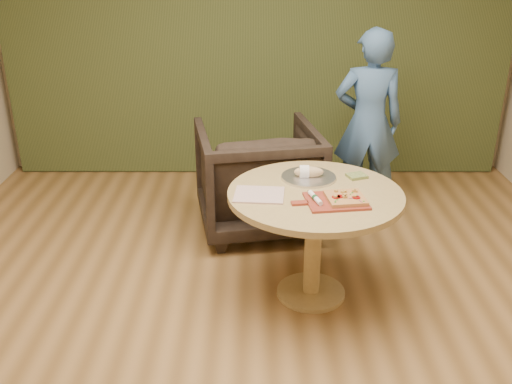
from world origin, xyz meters
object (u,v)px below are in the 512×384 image
at_px(flatbread_pizza, 345,198).
at_px(person_standing, 368,123).
at_px(cutlery_roll, 315,198).
at_px(pizza_paddle, 334,201).
at_px(armchair, 258,173).
at_px(bread_roll, 307,172).
at_px(serving_tray, 309,177).
at_px(pedestal_table, 314,212).

relative_size(flatbread_pizza, person_standing, 0.16).
bearing_deg(cutlery_roll, pizza_paddle, -15.27).
distance_m(armchair, person_standing, 1.04).
distance_m(bread_roll, armchair, 0.91).
bearing_deg(armchair, serving_tray, 102.54).
distance_m(serving_tray, person_standing, 1.28).
height_order(serving_tray, armchair, armchair).
height_order(pedestal_table, person_standing, person_standing).
height_order(pedestal_table, armchair, armchair).
xyz_separation_m(flatbread_pizza, bread_roll, (-0.20, 0.37, 0.02)).
xyz_separation_m(flatbread_pizza, cutlery_roll, (-0.18, -0.01, 0.00)).
bearing_deg(pedestal_table, flatbread_pizza, -42.90).
distance_m(serving_tray, bread_roll, 0.04).
xyz_separation_m(cutlery_roll, bread_roll, (-0.02, 0.38, 0.01)).
bearing_deg(serving_tray, bread_roll, 180.00).
xyz_separation_m(cutlery_roll, person_standing, (0.59, 1.52, 0.00)).
relative_size(pedestal_table, bread_roll, 5.64).
bearing_deg(pizza_paddle, pedestal_table, 114.33).
xyz_separation_m(armchair, person_standing, (0.92, 0.36, 0.31)).
xyz_separation_m(flatbread_pizza, serving_tray, (-0.19, 0.37, -0.02)).
xyz_separation_m(serving_tray, armchair, (-0.33, 0.78, -0.28)).
relative_size(pizza_paddle, bread_roll, 2.40).
xyz_separation_m(bread_roll, person_standing, (0.60, 1.14, -0.01)).
height_order(bread_roll, armchair, armchair).
height_order(pedestal_table, serving_tray, serving_tray).
distance_m(pedestal_table, pizza_paddle, 0.24).
bearing_deg(cutlery_roll, flatbread_pizza, -14.38).
height_order(flatbread_pizza, person_standing, person_standing).
xyz_separation_m(flatbread_pizza, person_standing, (0.41, 1.51, 0.00)).
height_order(pizza_paddle, cutlery_roll, cutlery_roll).
relative_size(pizza_paddle, person_standing, 0.30).
xyz_separation_m(serving_tray, person_standing, (0.59, 1.14, 0.02)).
bearing_deg(person_standing, cutlery_roll, 71.49).
bearing_deg(serving_tray, cutlery_roll, -89.05).
bearing_deg(bread_roll, pizza_paddle, -70.98).
xyz_separation_m(pizza_paddle, cutlery_roll, (-0.11, -0.00, 0.02)).
bearing_deg(armchair, bread_roll, 101.99).
distance_m(pizza_paddle, armchair, 1.28).
bearing_deg(bread_roll, flatbread_pizza, -62.30).
relative_size(pedestal_table, armchair, 1.15).
distance_m(pizza_paddle, serving_tray, 0.40).
distance_m(pedestal_table, person_standing, 1.48).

